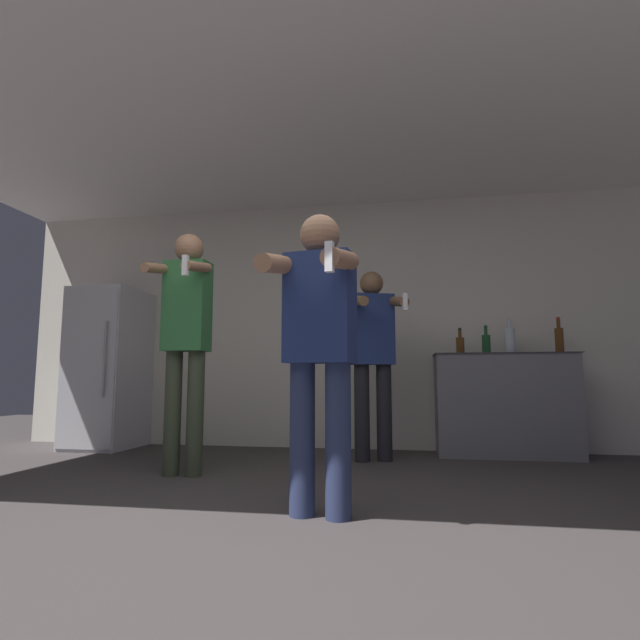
{
  "coord_description": "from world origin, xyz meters",
  "views": [
    {
      "loc": [
        0.68,
        -1.98,
        0.68
      ],
      "look_at": [
        0.24,
        0.58,
        1.0
      ],
      "focal_mm": 28.0,
      "sensor_mm": 36.0,
      "label": 1
    }
  ],
  "objects": [
    {
      "name": "ground_plane",
      "position": [
        0.0,
        0.0,
        0.0
      ],
      "size": [
        14.0,
        14.0,
        0.0
      ],
      "primitive_type": "plane",
      "color": "#383333"
    },
    {
      "name": "wall_back",
      "position": [
        0.0,
        3.16,
        1.27
      ],
      "size": [
        7.0,
        0.06,
        2.55
      ],
      "color": "beige",
      "rests_on": "ground_plane"
    },
    {
      "name": "ceiling_slab",
      "position": [
        0.0,
        1.56,
        2.57
      ],
      "size": [
        7.0,
        3.65,
        0.05
      ],
      "color": "silver",
      "rests_on": "wall_back"
    },
    {
      "name": "refrigerator",
      "position": [
        -2.36,
        2.76,
        0.81
      ],
      "size": [
        0.62,
        0.76,
        1.62
      ],
      "color": "silver",
      "rests_on": "ground_plane"
    },
    {
      "name": "counter",
      "position": [
        1.57,
        2.87,
        0.46
      ],
      "size": [
        1.25,
        0.54,
        0.93
      ],
      "color": "slate",
      "rests_on": "ground_plane"
    },
    {
      "name": "bottle_clear_vodka",
      "position": [
        2.06,
        2.85,
        1.06
      ],
      "size": [
        0.07,
        0.07,
        0.33
      ],
      "color": "#563314",
      "rests_on": "counter"
    },
    {
      "name": "bottle_short_whiskey",
      "position": [
        1.42,
        2.85,
        1.03
      ],
      "size": [
        0.08,
        0.08,
        0.29
      ],
      "color": "#194723",
      "rests_on": "counter"
    },
    {
      "name": "bottle_brown_liquor",
      "position": [
        1.19,
        2.85,
        1.02
      ],
      "size": [
        0.08,
        0.08,
        0.25
      ],
      "color": "#563314",
      "rests_on": "counter"
    },
    {
      "name": "bottle_dark_rum",
      "position": [
        1.63,
        2.85,
        1.06
      ],
      "size": [
        0.09,
        0.09,
        0.32
      ],
      "color": "silver",
      "rests_on": "counter"
    },
    {
      "name": "person_woman_foreground",
      "position": [
        0.24,
        0.57,
        0.91
      ],
      "size": [
        0.48,
        0.53,
        1.57
      ],
      "color": "navy",
      "rests_on": "ground_plane"
    },
    {
      "name": "person_man_side",
      "position": [
        -0.92,
        1.48,
        1.05
      ],
      "size": [
        0.38,
        0.5,
        1.79
      ],
      "color": "#38422D",
      "rests_on": "ground_plane"
    },
    {
      "name": "person_spectator_back",
      "position": [
        0.4,
        2.37,
        0.95
      ],
      "size": [
        0.53,
        0.59,
        1.64
      ],
      "color": "black",
      "rests_on": "ground_plane"
    }
  ]
}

